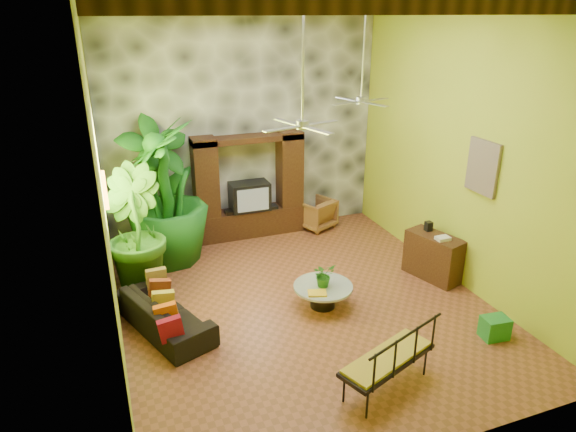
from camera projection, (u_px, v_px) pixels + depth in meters
name	position (u px, v px, depth m)	size (l,w,h in m)	color
ground	(302.00, 302.00, 8.91)	(7.00, 7.00, 0.00)	brown
back_wall	(242.00, 121.00, 11.02)	(6.00, 0.02, 5.00)	#A6BE2B
left_wall	(101.00, 185.00, 7.00)	(0.02, 7.00, 5.00)	#A6BE2B
right_wall	(463.00, 147.00, 8.96)	(0.02, 7.00, 5.00)	#A6BE2B
stone_accent_wall	(243.00, 122.00, 10.97)	(5.98, 0.10, 4.98)	#313237
ceiling_beams	(306.00, 5.00, 7.13)	(5.95, 5.36, 0.22)	#392012
entertainment_center	(249.00, 194.00, 11.27)	(2.40, 0.55, 2.30)	black
ceiling_fan_front	(302.00, 110.00, 7.23)	(1.28, 1.28, 1.86)	#B5B5BA
ceiling_fan_back	(362.00, 89.00, 9.21)	(1.28, 1.28, 1.86)	#B5B5BA
wall_art_mask	(105.00, 190.00, 8.03)	(0.06, 0.32, 0.55)	orange
wall_art_painting	(483.00, 167.00, 8.50)	(0.06, 0.70, 0.90)	#245387
sofa	(164.00, 313.00, 8.07)	(1.96, 0.77, 0.57)	black
wicker_armchair	(316.00, 213.00, 11.87)	(0.74, 0.76, 0.69)	#9A5F38
tall_plant_a	(159.00, 186.00, 10.30)	(1.51, 1.02, 2.86)	#195E18
tall_plant_b	(133.00, 231.00, 8.92)	(1.26, 1.01, 2.28)	#2C671B
tall_plant_c	(165.00, 193.00, 9.90)	(1.60, 1.60, 2.86)	#195F19
coffee_table	(323.00, 293.00, 8.70)	(1.00, 1.00, 0.40)	black
centerpiece_plant	(324.00, 275.00, 8.57)	(0.37, 0.32, 0.41)	#25661A
yellow_tray	(317.00, 293.00, 8.38)	(0.30, 0.22, 0.03)	yellow
iron_bench	(391.00, 358.00, 6.63)	(1.52, 1.03, 0.57)	black
side_console	(434.00, 256.00, 9.61)	(0.48, 1.07, 0.86)	#3E2613
green_bin	(495.00, 328.00, 7.89)	(0.40, 0.30, 0.35)	#1F762E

